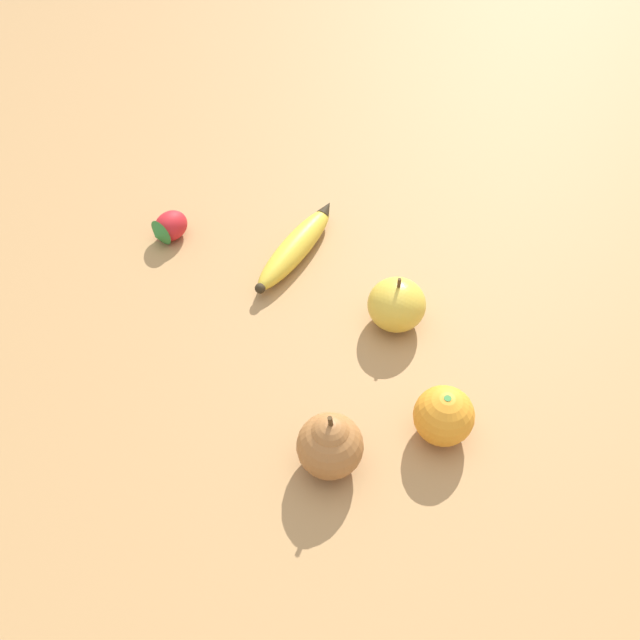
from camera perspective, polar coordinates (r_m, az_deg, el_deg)
The scene contains 6 objects.
ground_plane at distance 0.95m, azimuth -1.75°, elevation -0.32°, with size 3.00×3.00×0.00m, color #A87A47.
banana at distance 1.02m, azimuth -1.85°, elevation 5.59°, with size 0.16×0.14×0.04m.
orange at distance 0.83m, azimuth 9.41°, elevation -7.21°, with size 0.07×0.07×0.07m.
pear at distance 0.80m, azimuth 0.77°, elevation -9.43°, with size 0.07×0.07×0.09m.
strawberry at distance 1.06m, azimuth -11.45°, elevation 6.94°, with size 0.07×0.07×0.04m.
apple at distance 0.93m, azimuth 5.86°, elevation 1.17°, with size 0.07×0.07×0.08m.
Camera 1 is at (0.61, -0.07, 0.72)m, focal length 42.00 mm.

